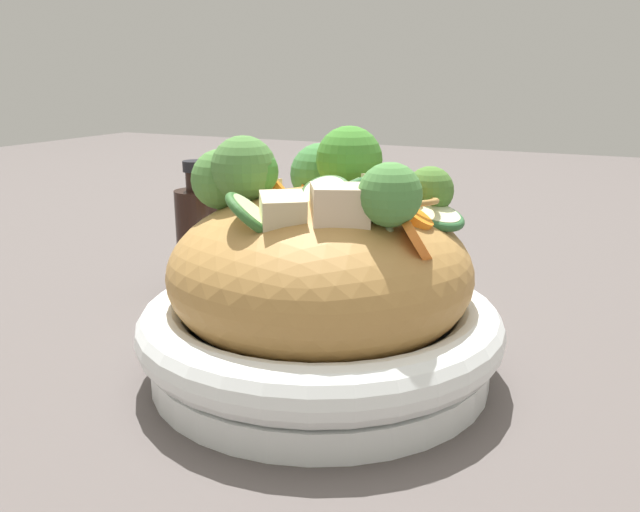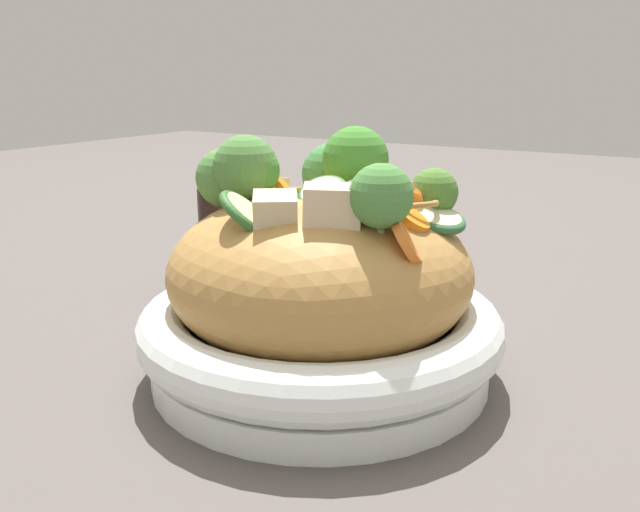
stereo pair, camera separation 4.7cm
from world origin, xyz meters
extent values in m
plane|color=#544C4A|center=(0.00, 0.00, 0.00)|extent=(3.00, 3.00, 0.00)
cylinder|color=white|center=(0.00, 0.00, 0.01)|extent=(0.24, 0.24, 0.02)
torus|color=white|center=(0.00, 0.00, 0.04)|extent=(0.26, 0.26, 0.04)
ellipsoid|color=#B38243|center=(0.00, 0.00, 0.08)|extent=(0.22, 0.22, 0.12)
torus|color=#AF8547|center=(0.00, 0.00, 0.11)|extent=(0.06, 0.06, 0.02)
torus|color=#AF8141|center=(0.05, 0.02, 0.13)|extent=(0.08, 0.08, 0.01)
torus|color=#AE7F39|center=(-0.01, 0.01, 0.13)|extent=(0.06, 0.06, 0.01)
torus|color=#B38144|center=(0.01, -0.01, 0.13)|extent=(0.06, 0.06, 0.01)
cone|color=#99BC7A|center=(0.00, 0.05, 0.13)|extent=(0.02, 0.02, 0.01)
sphere|color=#42862E|center=(0.00, 0.05, 0.15)|extent=(0.05, 0.05, 0.05)
cone|color=#9AC27A|center=(0.06, 0.05, 0.12)|extent=(0.02, 0.03, 0.02)
sphere|color=#4C7A31|center=(0.06, 0.05, 0.13)|extent=(0.05, 0.05, 0.03)
cone|color=#9EB67A|center=(-0.05, -0.02, 0.13)|extent=(0.03, 0.03, 0.02)
sphere|color=#4D803D|center=(-0.05, -0.02, 0.15)|extent=(0.06, 0.06, 0.05)
cone|color=#A1B57C|center=(0.06, -0.03, 0.12)|extent=(0.02, 0.02, 0.02)
sphere|color=#4B8540|center=(0.06, -0.03, 0.14)|extent=(0.05, 0.05, 0.04)
cone|color=#A5C273|center=(-0.04, -0.02, 0.13)|extent=(0.02, 0.01, 0.02)
sphere|color=#3E8233|center=(-0.04, -0.02, 0.15)|extent=(0.04, 0.04, 0.03)
cone|color=#A2B976|center=(-0.04, 0.08, 0.11)|extent=(0.02, 0.02, 0.02)
sphere|color=#438241|center=(-0.04, 0.08, 0.14)|extent=(0.07, 0.07, 0.05)
cone|color=#97BF7A|center=(-0.07, -0.02, 0.12)|extent=(0.02, 0.02, 0.02)
sphere|color=#4F843E|center=(-0.07, -0.02, 0.14)|extent=(0.06, 0.06, 0.04)
cylinder|color=orange|center=(0.08, -0.03, 0.12)|extent=(0.03, 0.04, 0.03)
cylinder|color=orange|center=(-0.03, 0.06, 0.13)|extent=(0.03, 0.03, 0.01)
cylinder|color=orange|center=(0.07, 0.00, 0.13)|extent=(0.03, 0.03, 0.02)
cylinder|color=orange|center=(0.04, -0.02, 0.13)|extent=(0.02, 0.02, 0.02)
cylinder|color=orange|center=(0.05, 0.02, 0.13)|extent=(0.04, 0.04, 0.02)
cylinder|color=orange|center=(-0.04, 0.01, 0.13)|extent=(0.03, 0.03, 0.02)
cylinder|color=beige|center=(0.01, -0.01, 0.14)|extent=(0.03, 0.03, 0.02)
torus|color=#365D2B|center=(0.01, -0.01, 0.14)|extent=(0.04, 0.04, 0.02)
cylinder|color=beige|center=(-0.02, -0.06, 0.13)|extent=(0.04, 0.04, 0.03)
torus|color=#33652C|center=(-0.02, -0.06, 0.13)|extent=(0.05, 0.05, 0.03)
cylinder|color=beige|center=(0.07, 0.03, 0.12)|extent=(0.05, 0.05, 0.02)
torus|color=#2D5F34|center=(0.07, 0.03, 0.12)|extent=(0.05, 0.05, 0.02)
cylinder|color=beige|center=(0.02, 0.00, 0.14)|extent=(0.03, 0.03, 0.02)
torus|color=#2F5E31|center=(0.02, 0.00, 0.14)|extent=(0.04, 0.04, 0.02)
cube|color=beige|center=(0.04, 0.02, 0.14)|extent=(0.04, 0.04, 0.02)
cube|color=beige|center=(0.03, -0.04, 0.14)|extent=(0.05, 0.05, 0.03)
cube|color=beige|center=(0.00, -0.05, 0.13)|extent=(0.04, 0.04, 0.02)
cube|color=beige|center=(-0.06, 0.03, 0.13)|extent=(0.03, 0.03, 0.02)
cylinder|color=black|center=(-0.19, 0.12, 0.05)|extent=(0.04, 0.04, 0.10)
cylinder|color=black|center=(-0.19, 0.12, 0.11)|extent=(0.02, 0.02, 0.02)
cylinder|color=black|center=(-0.19, 0.12, 0.13)|extent=(0.02, 0.02, 0.01)
camera|label=1|loc=(0.19, -0.41, 0.22)|focal=37.21mm
camera|label=2|loc=(0.23, -0.39, 0.22)|focal=37.21mm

